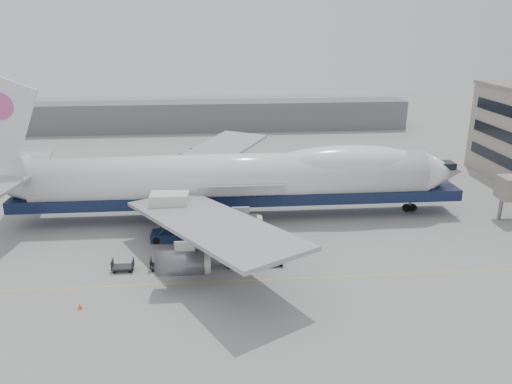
{
  "coord_description": "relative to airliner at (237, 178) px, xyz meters",
  "views": [
    {
      "loc": [
        -2.31,
        -51.88,
        25.64
      ],
      "look_at": [
        2.65,
        6.0,
        5.61
      ],
      "focal_mm": 35.0,
      "sensor_mm": 36.0,
      "label": 1
    }
  ],
  "objects": [
    {
      "name": "catering_truck",
      "position": [
        -8.5,
        -6.97,
        -2.19
      ],
      "size": [
        5.02,
        3.6,
        6.08
      ],
      "rotation": [
        0.0,
        0.0,
        -0.04
      ],
      "color": "#172747",
      "rests_on": "ground"
    },
    {
      "name": "dolly_3",
      "position": [
        -0.93,
        -14.62,
        -5.09
      ],
      "size": [
        2.3,
        1.35,
        1.3
      ],
      "color": "#2D2D30",
      "rests_on": "ground"
    },
    {
      "name": "traffic_cone",
      "position": [
        -15.96,
        -21.94,
        -5.34
      ],
      "size": [
        0.4,
        0.4,
        0.59
      ],
      "rotation": [
        0.0,
        0.0,
        -0.04
      ],
      "color": "#FF560D",
      "rests_on": "ground"
    },
    {
      "name": "dolly_2",
      "position": [
        -5.01,
        -14.62,
        -5.09
      ],
      "size": [
        2.3,
        1.35,
        1.3
      ],
      "color": "#2D2D30",
      "rests_on": "ground"
    },
    {
      "name": "apron_line",
      "position": [
        -0.64,
        -18.0,
        -5.62
      ],
      "size": [
        60.0,
        0.15,
        0.01
      ],
      "primitive_type": "cube",
      "color": "gold",
      "rests_on": "ground"
    },
    {
      "name": "dolly_1",
      "position": [
        -9.08,
        -14.62,
        -5.09
      ],
      "size": [
        2.3,
        1.35,
        1.3
      ],
      "color": "#2D2D30",
      "rests_on": "ground"
    },
    {
      "name": "airliner",
      "position": [
        0.0,
        0.0,
        0.0
      ],
      "size": [
        67.0,
        55.3,
        19.98
      ],
      "color": "white",
      "rests_on": "ground"
    },
    {
      "name": "dolly_4",
      "position": [
        3.15,
        -14.62,
        -5.09
      ],
      "size": [
        2.3,
        1.35,
        1.3
      ],
      "color": "#2D2D30",
      "rests_on": "ground"
    },
    {
      "name": "ground",
      "position": [
        -0.64,
        -12.0,
        -5.62
      ],
      "size": [
        260.0,
        260.0,
        0.0
      ],
      "primitive_type": "plane",
      "color": "gray",
      "rests_on": "ground"
    },
    {
      "name": "dolly_0",
      "position": [
        -13.16,
        -14.62,
        -5.09
      ],
      "size": [
        2.3,
        1.35,
        1.3
      ],
      "color": "#2D2D30",
      "rests_on": "ground"
    },
    {
      "name": "hangar",
      "position": [
        -10.64,
        58.0,
        -2.12
      ],
      "size": [
        110.0,
        8.0,
        7.0
      ],
      "primitive_type": "cube",
      "color": "slate",
      "rests_on": "ground"
    }
  ]
}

